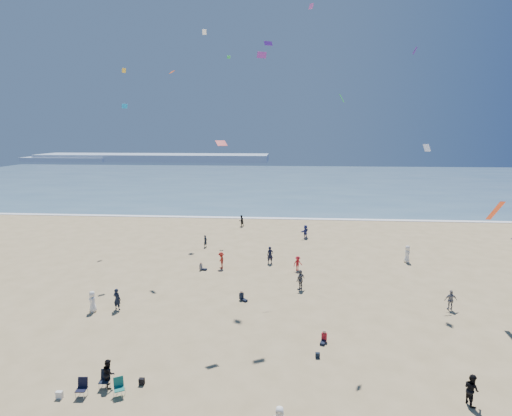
{
  "coord_description": "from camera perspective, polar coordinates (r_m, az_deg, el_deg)",
  "views": [
    {
      "loc": [
        4.06,
        -18.64,
        14.01
      ],
      "look_at": [
        2.0,
        8.0,
        8.86
      ],
      "focal_mm": 28.0,
      "sensor_mm": 36.0,
      "label": 1
    }
  ],
  "objects": [
    {
      "name": "ground",
      "position": [
        23.67,
        -7.02,
        -25.48
      ],
      "size": [
        220.0,
        220.0,
        0.0
      ],
      "primitive_type": "plane",
      "color": "tan",
      "rests_on": "ground"
    },
    {
      "name": "headland_far",
      "position": [
        199.6,
        -14.42,
        7.0
      ],
      "size": [
        110.0,
        20.0,
        3.2
      ],
      "primitive_type": "cube",
      "color": "#7A8EA8",
      "rests_on": "ground"
    },
    {
      "name": "kites_aloft",
      "position": [
        31.61,
        18.71,
        10.65
      ],
      "size": [
        43.92,
        43.0,
        25.94
      ],
      "color": "#DC64C2",
      "rests_on": "ground"
    },
    {
      "name": "black_backpack",
      "position": [
        25.26,
        -16.01,
        -22.72
      ],
      "size": [
        0.3,
        0.22,
        0.38
      ],
      "primitive_type": "cube",
      "color": "black",
      "rests_on": "ground"
    },
    {
      "name": "white_tote",
      "position": [
        25.71,
        -26.28,
        -22.82
      ],
      "size": [
        0.35,
        0.2,
        0.4
      ],
      "primitive_type": "cube",
      "color": "silver",
      "rests_on": "ground"
    },
    {
      "name": "headland_near",
      "position": [
        211.47,
        -25.23,
        6.35
      ],
      "size": [
        40.0,
        14.0,
        2.0
      ],
      "primitive_type": "cube",
      "color": "#7A8EA8",
      "rests_on": "ground"
    },
    {
      "name": "ocean",
      "position": [
        114.57,
        2.36,
        3.89
      ],
      "size": [
        220.0,
        100.0,
        0.06
      ],
      "primitive_type": "cube",
      "color": "#476B84",
      "rests_on": "ground"
    },
    {
      "name": "chair_cluster",
      "position": [
        25.03,
        -21.19,
        -22.57
      ],
      "size": [
        2.73,
        1.44,
        1.0
      ],
      "color": "black",
      "rests_on": "ground"
    },
    {
      "name": "navy_bag",
      "position": [
        27.0,
        8.79,
        -20.07
      ],
      "size": [
        0.28,
        0.18,
        0.34
      ],
      "primitive_type": "cube",
      "color": "black",
      "rests_on": "ground"
    },
    {
      "name": "seated_group",
      "position": [
        28.67,
        -1.31,
        -17.39
      ],
      "size": [
        12.19,
        25.03,
        0.84
      ],
      "color": "white",
      "rests_on": "ground"
    },
    {
      "name": "surf_line",
      "position": [
        65.28,
        0.75,
        -1.45
      ],
      "size": [
        220.0,
        1.2,
        0.08
      ],
      "primitive_type": "cube",
      "color": "white",
      "rests_on": "ground"
    },
    {
      "name": "standing_flyers",
      "position": [
        37.23,
        4.63,
        -9.82
      ],
      "size": [
        29.22,
        43.14,
        1.87
      ],
      "color": "white",
      "rests_on": "ground"
    }
  ]
}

